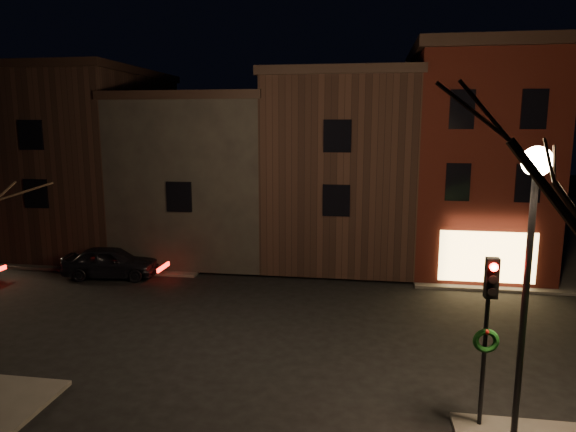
{
  "coord_description": "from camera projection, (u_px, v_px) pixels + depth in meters",
  "views": [
    {
      "loc": [
        2.89,
        -16.92,
        7.03
      ],
      "look_at": [
        -0.44,
        4.13,
        3.2
      ],
      "focal_mm": 32.0,
      "sensor_mm": 36.0,
      "label": 1
    }
  ],
  "objects": [
    {
      "name": "parked_car_a",
      "position": [
        111.0,
        262.0,
        23.74
      ],
      "size": [
        4.47,
        2.21,
        1.46
      ],
      "primitive_type": "imported",
      "rotation": [
        0.0,
        0.0,
        1.69
      ],
      "color": "black",
      "rests_on": "ground"
    },
    {
      "name": "ground",
      "position": [
        282.0,
        326.0,
        18.14
      ],
      "size": [
        120.0,
        120.0,
        0.0
      ],
      "primitive_type": "plane",
      "color": "black",
      "rests_on": "ground"
    },
    {
      "name": "row_building_a",
      "position": [
        343.0,
        166.0,
        27.26
      ],
      "size": [
        7.3,
        10.3,
        9.4
      ],
      "color": "black",
      "rests_on": "ground"
    },
    {
      "name": "row_building_c",
      "position": [
        90.0,
        158.0,
        29.45
      ],
      "size": [
        7.3,
        10.3,
        9.9
      ],
      "color": "black",
      "rests_on": "ground"
    },
    {
      "name": "street_lamp_near",
      "position": [
        532.0,
        216.0,
        10.44
      ],
      "size": [
        0.6,
        0.6,
        6.48
      ],
      "color": "black",
      "rests_on": "sidewalk_near_right"
    },
    {
      "name": "sidewalk_far_left",
      "position": [
        76.0,
        213.0,
        40.65
      ],
      "size": [
        30.0,
        30.0,
        0.12
      ],
      "primitive_type": "cube",
      "color": "#2D2B28",
      "rests_on": "ground"
    },
    {
      "name": "traffic_signal",
      "position": [
        488.0,
        316.0,
        11.43
      ],
      "size": [
        0.58,
        0.38,
        4.05
      ],
      "color": "black",
      "rests_on": "sidewalk_near_right"
    },
    {
      "name": "row_building_b",
      "position": [
        212.0,
        173.0,
        28.46
      ],
      "size": [
        7.8,
        10.3,
        8.4
      ],
      "color": "black",
      "rests_on": "ground"
    },
    {
      "name": "corner_building",
      "position": [
        475.0,
        158.0,
        25.16
      ],
      "size": [
        6.5,
        8.5,
        10.5
      ],
      "color": "#3C100A",
      "rests_on": "ground"
    }
  ]
}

